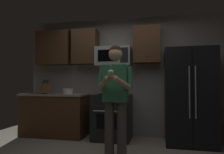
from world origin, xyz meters
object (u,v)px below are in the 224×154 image
at_px(refrigerator, 189,96).
at_px(oven_range, 112,117).
at_px(microwave, 114,57).
at_px(knife_block, 46,88).
at_px(person, 115,93).
at_px(cupcake, 111,73).
at_px(bowl_large_white, 68,91).

bearing_deg(refrigerator, oven_range, 178.50).
bearing_deg(microwave, refrigerator, -6.03).
relative_size(oven_range, knife_block, 2.91).
xyz_separation_m(refrigerator, person, (-1.24, -0.95, 0.10)).
bearing_deg(knife_block, cupcake, -36.37).
xyz_separation_m(microwave, cupcake, (0.26, -1.44, -0.43)).
bearing_deg(oven_range, knife_block, -178.87).
relative_size(knife_block, bowl_large_white, 1.31).
bearing_deg(cupcake, microwave, 100.36).
height_order(microwave, cupcake, microwave).
height_order(knife_block, bowl_large_white, knife_block).
relative_size(bowl_large_white, person, 0.14).
bearing_deg(bowl_large_white, cupcake, -47.04).
relative_size(refrigerator, knife_block, 5.63).
bearing_deg(cupcake, bowl_large_white, 132.96).
bearing_deg(microwave, knife_block, -174.30).
height_order(oven_range, cupcake, cupcake).
bearing_deg(person, knife_block, 151.23).
relative_size(refrigerator, cupcake, 10.35).
relative_size(oven_range, bowl_large_white, 3.82).
distance_m(microwave, person, 1.35).
bearing_deg(bowl_large_white, knife_block, -171.34).
xyz_separation_m(oven_range, bowl_large_white, (-1.01, 0.04, 0.52)).
bearing_deg(bowl_large_white, oven_range, -2.50).
relative_size(oven_range, microwave, 1.26).
bearing_deg(person, bowl_large_white, 140.80).
bearing_deg(person, microwave, 103.32).
bearing_deg(knife_block, oven_range, 1.13).
distance_m(oven_range, bowl_large_white, 1.13).
xyz_separation_m(oven_range, knife_block, (-1.49, -0.03, 0.57)).
distance_m(microwave, bowl_large_white, 1.25).
bearing_deg(bowl_large_white, person, -39.20).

